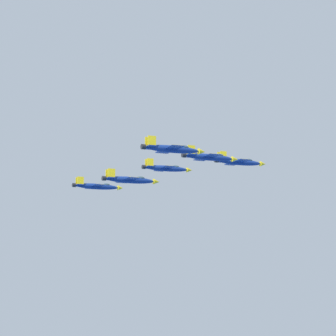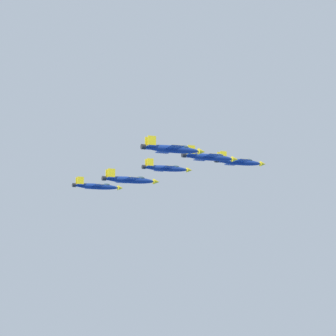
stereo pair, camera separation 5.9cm
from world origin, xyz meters
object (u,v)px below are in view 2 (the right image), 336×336
Objects in this scene: jet_lead at (239,162)px; jet_right_outer at (172,149)px; jet_right_wingman at (209,157)px; jet_left_outer at (97,186)px; jet_slot_rear at (130,180)px; jet_left_wingman at (166,168)px.

jet_right_outer is (-23.12, -36.68, -3.85)m from jet_lead.
jet_right_wingman is 45.35m from jet_left_outer.
jet_slot_rear is at bearing 89.60° from jet_right_outer.
jet_slot_rear is at bearing -90.84° from jet_left_outer.
jet_left_outer is at bearing 89.53° from jet_slot_rear.
jet_left_wingman is 22.61m from jet_slot_rear.
jet_lead is 1.01× the size of jet_right_wingman.
jet_lead is at bearing -41.20° from jet_left_outer.
jet_lead is 21.69m from jet_left_wingman.
jet_left_wingman is 0.99× the size of jet_left_outer.
jet_left_outer is (-39.93, 16.91, -5.13)m from jet_lead.
jet_right_wingman is at bearing -40.84° from jet_slot_rear.
jet_right_wingman is at bearing -69.43° from jet_left_outer.
jet_lead reaches higher than jet_right_outer.
jet_left_wingman is 0.97× the size of jet_slot_rear.
jet_right_wingman reaches higher than jet_left_outer.
jet_right_outer is 1.00× the size of jet_slot_rear.
jet_left_wingman is at bearing -41.21° from jet_left_outer.
jet_right_wingman is 0.99× the size of jet_slot_rear.
jet_lead reaches higher than jet_right_wingman.
jet_left_outer is at bearing 139.71° from jet_lead.
jet_left_wingman is at bearing 39.89° from jet_slot_rear.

